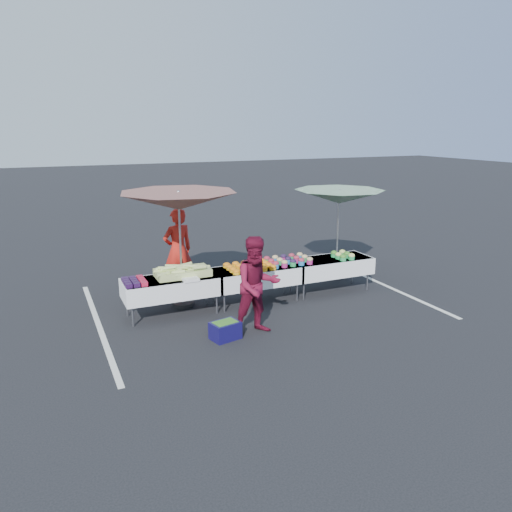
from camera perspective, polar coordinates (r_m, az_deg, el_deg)
name	(u,v)px	position (r m, az deg, el deg)	size (l,w,h in m)	color
ground	(256,302)	(10.57, 0.00, -5.25)	(80.00, 80.00, 0.00)	black
stripe_left	(99,326)	(9.80, -17.52, -7.60)	(0.10, 5.00, 0.00)	silver
stripe_right	(379,283)	(12.15, 13.93, -2.99)	(0.10, 5.00, 0.00)	silver
table_left	(171,286)	(9.82, -9.65, -3.44)	(1.86, 0.81, 0.75)	white
table_center	(256,275)	(10.38, 0.00, -2.23)	(1.86, 0.81, 0.75)	white
table_right	(330,266)	(11.21, 8.44, -1.11)	(1.86, 0.81, 0.75)	white
berry_punnets	(134,282)	(9.56, -13.74, -2.86)	(0.40, 0.54, 0.08)	black
corn_pile	(182,272)	(9.84, -8.46, -1.79)	(1.16, 0.57, 0.26)	#9FAE59
plastic_bags	(190,279)	(9.56, -7.51, -2.65)	(0.30, 0.25, 0.05)	white
carrot_bowls	(250,266)	(10.25, -0.74, -1.18)	(0.95, 0.69, 0.11)	gold
potato_cups	(288,260)	(10.63, 3.70, -0.46)	(0.94, 0.58, 0.16)	#2671B3
bean_baskets	(343,255)	(11.20, 9.88, 0.09)	(0.36, 0.50, 0.15)	#24914A
vendor	(178,250)	(11.16, -8.91, 0.66)	(0.68, 0.45, 1.87)	red
customer	(257,286)	(8.76, 0.14, -3.41)	(0.86, 0.67, 1.76)	maroon
umbrella_left	(179,202)	(9.92, -8.82, 6.15)	(2.74, 2.74, 2.38)	black
umbrella_right	(339,197)	(11.96, 9.49, 6.62)	(2.60, 2.60, 2.17)	black
storage_bin	(225,330)	(8.77, -3.53, -8.44)	(0.55, 0.45, 0.32)	#100D42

